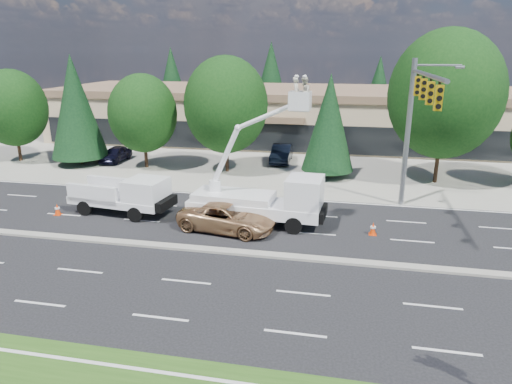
% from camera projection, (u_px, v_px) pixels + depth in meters
% --- Properties ---
extents(ground, '(140.00, 140.00, 0.00)m').
position_uv_depth(ground, '(208.00, 251.00, 22.44)').
color(ground, black).
rests_on(ground, ground).
extents(concrete_apron, '(140.00, 22.00, 0.01)m').
position_uv_depth(concrete_apron, '(274.00, 159.00, 41.15)').
color(concrete_apron, '#9B9A8D').
rests_on(concrete_apron, ground).
extents(road_median, '(120.00, 0.55, 0.12)m').
position_uv_depth(road_median, '(208.00, 250.00, 22.42)').
color(road_median, '#9B9A8D').
rests_on(road_median, ground).
extents(strip_mall, '(50.40, 15.40, 5.50)m').
position_uv_depth(strip_mall, '(289.00, 113.00, 49.64)').
color(strip_mall, '#C5AF87').
rests_on(strip_mall, ground).
extents(tree_front_a, '(5.73, 5.73, 7.95)m').
position_uv_depth(tree_front_a, '(13.00, 108.00, 39.22)').
color(tree_front_a, '#332114').
rests_on(tree_front_a, ground).
extents(tree_front_b, '(4.65, 4.65, 9.17)m').
position_uv_depth(tree_front_b, '(75.00, 107.00, 38.01)').
color(tree_front_b, '#332114').
rests_on(tree_front_b, ground).
extents(tree_front_c, '(5.55, 5.55, 7.69)m').
position_uv_depth(tree_front_c, '(143.00, 113.00, 37.01)').
color(tree_front_c, '#332114').
rests_on(tree_front_c, ground).
extents(tree_front_d, '(6.56, 6.56, 9.10)m').
position_uv_depth(tree_front_d, '(226.00, 105.00, 35.44)').
color(tree_front_d, '#332114').
rests_on(tree_front_d, ground).
extents(tree_front_e, '(3.98, 3.98, 7.84)m').
position_uv_depth(tree_front_e, '(329.00, 123.00, 34.28)').
color(tree_front_e, '#332114').
rests_on(tree_front_e, ground).
extents(tree_front_f, '(7.92, 7.92, 10.99)m').
position_uv_depth(tree_front_f, '(445.00, 95.00, 32.11)').
color(tree_front_f, '#332114').
rests_on(tree_front_f, ground).
extents(tree_back_a, '(4.98, 4.98, 9.81)m').
position_uv_depth(tree_back_a, '(172.00, 81.00, 63.55)').
color(tree_back_a, '#332114').
rests_on(tree_back_a, ground).
extents(tree_back_b, '(5.33, 5.33, 10.51)m').
position_uv_depth(tree_back_b, '(271.00, 79.00, 60.80)').
color(tree_back_b, '#332114').
rests_on(tree_back_b, ground).
extents(tree_back_c, '(4.44, 4.44, 8.76)m').
position_uv_depth(tree_back_c, '(378.00, 88.00, 58.45)').
color(tree_back_c, '#332114').
rests_on(tree_back_c, ground).
extents(tree_back_d, '(5.30, 5.30, 10.44)m').
position_uv_depth(tree_back_d, '(480.00, 82.00, 55.92)').
color(tree_back_d, '#332114').
rests_on(tree_back_d, ground).
extents(signal_mast, '(2.76, 10.16, 9.00)m').
position_uv_depth(signal_mast, '(415.00, 114.00, 25.33)').
color(signal_mast, gray).
rests_on(signal_mast, ground).
extents(utility_pickup, '(6.17, 2.90, 2.28)m').
position_uv_depth(utility_pickup, '(126.00, 199.00, 27.24)').
color(utility_pickup, white).
rests_on(utility_pickup, ground).
extents(bucket_truck, '(7.78, 2.86, 8.25)m').
position_uv_depth(bucket_truck, '(268.00, 194.00, 25.37)').
color(bucket_truck, white).
rests_on(bucket_truck, ground).
extents(traffic_cone_a, '(0.40, 0.40, 0.70)m').
position_uv_depth(traffic_cone_a, '(57.00, 209.00, 27.22)').
color(traffic_cone_a, red).
rests_on(traffic_cone_a, ground).
extents(traffic_cone_b, '(0.40, 0.40, 0.70)m').
position_uv_depth(traffic_cone_b, '(215.00, 215.00, 26.34)').
color(traffic_cone_b, red).
rests_on(traffic_cone_b, ground).
extents(traffic_cone_c, '(0.40, 0.40, 0.70)m').
position_uv_depth(traffic_cone_c, '(215.00, 218.00, 25.78)').
color(traffic_cone_c, red).
rests_on(traffic_cone_c, ground).
extents(traffic_cone_d, '(0.40, 0.40, 0.70)m').
position_uv_depth(traffic_cone_d, '(373.00, 229.00, 24.30)').
color(traffic_cone_d, red).
rests_on(traffic_cone_d, ground).
extents(minivan, '(5.64, 3.26, 1.48)m').
position_uv_depth(minivan, '(227.00, 217.00, 24.80)').
color(minivan, '#AE8054').
rests_on(minivan, ground).
extents(parked_car_west, '(1.64, 3.93, 1.33)m').
position_uv_depth(parked_car_west, '(115.00, 154.00, 40.13)').
color(parked_car_west, black).
rests_on(parked_car_west, ground).
extents(parked_car_east, '(1.76, 4.70, 1.54)m').
position_uv_depth(parked_car_east, '(282.00, 154.00, 39.86)').
color(parked_car_east, black).
rests_on(parked_car_east, ground).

